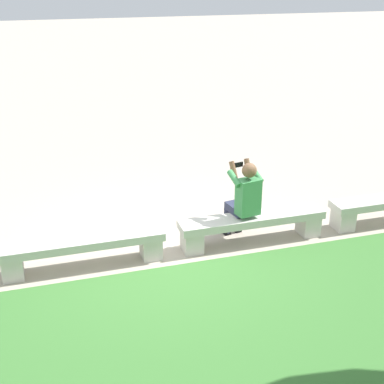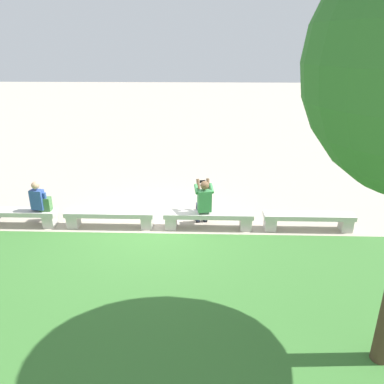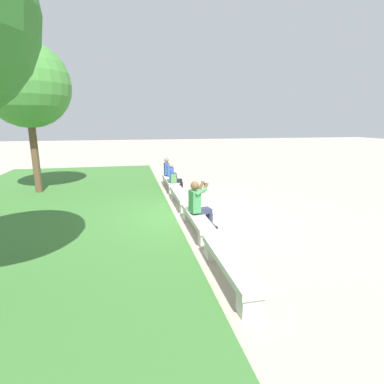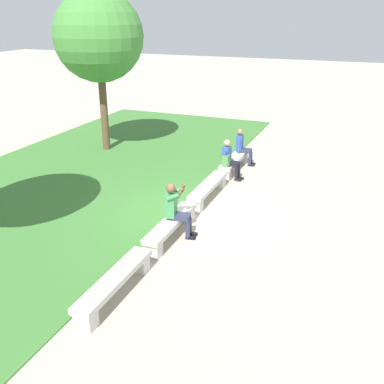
# 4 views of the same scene
# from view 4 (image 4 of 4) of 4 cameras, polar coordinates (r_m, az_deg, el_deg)

# --- Properties ---
(ground_plane) EXTENTS (80.00, 80.00, 0.00)m
(ground_plane) POSITION_cam_4_polar(r_m,az_deg,el_deg) (11.81, -0.08, -3.04)
(ground_plane) COLOR #B2A593
(grass_strip) EXTENTS (21.97, 8.00, 0.03)m
(grass_strip) POSITION_cam_4_polar(r_m,az_deg,el_deg) (13.91, -17.07, 0.02)
(grass_strip) COLOR #3D7533
(grass_strip) RESTS_ON ground
(bench_main) EXTENTS (2.29, 0.40, 0.45)m
(bench_main) POSITION_cam_4_polar(r_m,az_deg,el_deg) (8.67, -9.77, -11.26)
(bench_main) COLOR beige
(bench_main) RESTS_ON ground
(bench_near) EXTENTS (2.29, 0.40, 0.45)m
(bench_near) POSITION_cam_4_polar(r_m,az_deg,el_deg) (10.62, -2.66, -4.28)
(bench_near) COLOR beige
(bench_near) RESTS_ON ground
(bench_mid) EXTENTS (2.29, 0.40, 0.45)m
(bench_mid) POSITION_cam_4_polar(r_m,az_deg,el_deg) (12.79, 2.06, 0.49)
(bench_mid) COLOR beige
(bench_mid) RESTS_ON ground
(bench_far) EXTENTS (2.29, 0.40, 0.45)m
(bench_far) POSITION_cam_4_polar(r_m,az_deg,el_deg) (15.08, 5.38, 3.85)
(bench_far) COLOR beige
(bench_far) RESTS_ON ground
(person_photographer) EXTENTS (0.52, 0.76, 1.32)m
(person_photographer) POSITION_cam_4_polar(r_m,az_deg,el_deg) (10.51, -2.04, -1.98)
(person_photographer) COLOR black
(person_photographer) RESTS_ON ground
(person_distant) EXTENTS (0.48, 0.70, 1.26)m
(person_distant) POSITION_cam_4_polar(r_m,az_deg,el_deg) (14.25, 4.79, 4.30)
(person_distant) COLOR black
(person_distant) RESTS_ON ground
(person_companion) EXTENTS (0.48, 0.69, 1.26)m
(person_companion) POSITION_cam_4_polar(r_m,az_deg,el_deg) (15.62, 6.44, 5.86)
(person_companion) COLOR black
(person_companion) RESTS_ON ground
(backpack) EXTENTS (0.28, 0.24, 0.43)m
(backpack) POSITION_cam_4_polar(r_m,az_deg,el_deg) (14.14, 4.37, 3.98)
(backpack) COLOR #4C7F47
(backpack) RESTS_ON bench_far
(tree_right_background) EXTENTS (3.18, 3.18, 5.73)m
(tree_right_background) POSITION_cam_4_polar(r_m,az_deg,el_deg) (17.00, -11.79, 18.72)
(tree_right_background) COLOR brown
(tree_right_background) RESTS_ON ground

